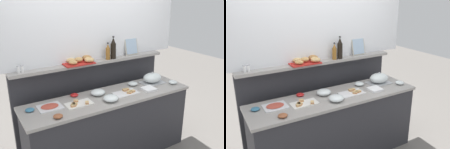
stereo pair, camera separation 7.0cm
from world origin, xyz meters
TOP-DOWN VIEW (x-y plane):
  - ground_plane at (0.00, 0.60)m, footprint 12.00×12.00m
  - buffet_counter at (0.00, 0.00)m, footprint 2.23×0.61m
  - back_ledge_unit at (0.00, 0.48)m, footprint 2.25×0.22m
  - upper_wall_panel at (0.00, 0.51)m, footprint 2.85×0.08m
  - sandwich_platter_rear at (-0.45, -0.02)m, footprint 0.32×0.18m
  - sandwich_platter_front at (0.23, -0.04)m, footprint 0.33×0.19m
  - cold_cuts_platter at (-0.76, 0.08)m, footprint 0.27×0.23m
  - serving_cloche at (0.77, 0.08)m, footprint 0.34×0.24m
  - glass_bowl_large at (-0.12, 0.11)m, footprint 0.19×0.19m
  - glass_bowl_medium at (-0.07, -0.14)m, footprint 0.19×0.19m
  - glass_bowl_small at (0.47, 0.15)m, footprint 0.13×0.13m
  - glass_bowl_extra at (1.00, -0.11)m, footprint 0.12×0.12m
  - condiment_bowl_teal at (-0.77, -0.20)m, footprint 0.10×0.10m
  - condiment_bowl_cream at (-0.98, 0.10)m, footprint 0.10×0.10m
  - condiment_bowl_red at (-0.39, 0.23)m, footprint 0.10×0.10m
  - napkin_stack at (0.55, -0.11)m, footprint 0.18×0.18m
  - vinegar_bottle_amber at (0.20, 0.38)m, footprint 0.06×0.06m
  - wine_bottle_dark at (0.29, 0.38)m, footprint 0.08×0.08m
  - salt_shaker at (-0.99, 0.41)m, footprint 0.03×0.03m
  - pepper_shaker at (-0.95, 0.41)m, footprint 0.03×0.03m
  - bread_basket at (-0.20, 0.40)m, footprint 0.43×0.26m
  - framed_picture at (0.65, 0.44)m, footprint 0.22×0.07m

SIDE VIEW (x-z plane):
  - ground_plane at x=0.00m, z-range 0.00..0.00m
  - buffet_counter at x=0.00m, z-range 0.00..0.91m
  - back_ledge_unit at x=0.00m, z-range 0.03..1.31m
  - cold_cuts_platter at x=-0.76m, z-range 0.91..0.93m
  - sandwich_platter_front at x=0.23m, z-range 0.90..0.94m
  - sandwich_platter_rear at x=-0.45m, z-range 0.90..0.94m
  - napkin_stack at x=0.55m, z-range 0.91..0.94m
  - condiment_bowl_cream at x=-0.98m, z-range 0.91..0.95m
  - condiment_bowl_red at x=-0.39m, z-range 0.91..0.95m
  - condiment_bowl_teal at x=-0.77m, z-range 0.91..0.95m
  - glass_bowl_extra at x=1.00m, z-range 0.91..0.96m
  - glass_bowl_small at x=0.47m, z-range 0.91..0.96m
  - glass_bowl_large at x=-0.12m, z-range 0.91..0.98m
  - glass_bowl_medium at x=-0.07m, z-range 0.91..0.98m
  - serving_cloche at x=0.77m, z-range 0.90..1.07m
  - bread_basket at x=-0.20m, z-range 1.27..1.36m
  - salt_shaker at x=-0.99m, z-range 1.28..1.37m
  - pepper_shaker at x=-0.95m, z-range 1.28..1.37m
  - vinegar_bottle_amber at x=0.20m, z-range 1.27..1.50m
  - framed_picture at x=0.65m, z-range 1.28..1.53m
  - wine_bottle_dark at x=0.29m, z-range 1.26..1.58m
  - upper_wall_panel at x=0.00m, z-range 1.28..2.60m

